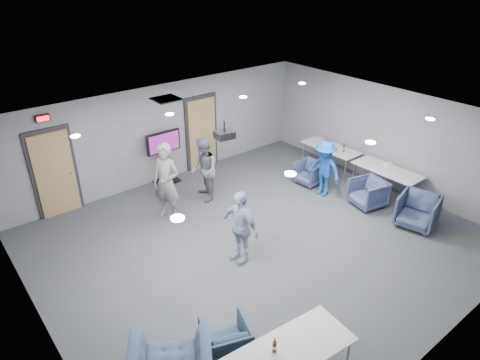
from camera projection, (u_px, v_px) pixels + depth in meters
floor at (259, 241)px, 9.54m from camera, size 9.00×9.00×0.00m
ceiling at (262, 126)px, 8.30m from camera, size 9.00×9.00×0.00m
wall_back at (164, 133)px, 11.69m from camera, size 9.00×0.02×2.70m
wall_front at (443, 290)px, 6.15m from camera, size 9.00×0.02×2.70m
wall_left at (35, 277)px, 6.42m from camera, size 0.02×8.00×2.70m
wall_right at (387, 137)px, 11.42m from camera, size 0.02×8.00×2.70m
door_left at (55, 174)px, 10.12m from camera, size 1.06×0.17×2.24m
door_right at (202, 133)px, 12.45m from camera, size 1.06×0.17×2.24m
exit_sign at (43, 118)px, 9.47m from camera, size 0.32×0.08×0.16m
hvac_diffuser at (166, 99)px, 9.97m from camera, size 0.60×0.60×0.03m
downlights at (262, 127)px, 8.31m from camera, size 6.18×3.78×0.02m
person_a at (166, 182)px, 9.97m from camera, size 0.72×0.83×1.91m
person_b at (204, 170)px, 10.81m from camera, size 0.88×0.98×1.68m
person_c at (240, 227)px, 8.60m from camera, size 0.46×0.97×1.61m
person_d at (324, 169)px, 11.08m from camera, size 0.66×1.03×1.51m
chair_right_a at (309, 173)px, 11.85m from camera, size 0.74×0.72×0.63m
chair_right_b at (368, 193)px, 10.76m from camera, size 0.92×0.90×0.71m
chair_right_c at (418, 211)px, 9.91m from camera, size 1.05×1.03×0.79m
chair_front_a at (226, 339)px, 6.65m from camera, size 0.90×0.91×0.66m
table_right_a at (331, 148)px, 12.44m from camera, size 0.73×1.76×0.73m
table_right_b at (387, 171)px, 11.13m from camera, size 0.75×1.79×0.73m
table_front_left at (289, 352)px, 6.00m from camera, size 2.01×0.99×0.73m
bottle_front at (275, 346)px, 5.92m from camera, size 0.07×0.07×0.26m
bottle_right at (344, 148)px, 12.08m from camera, size 0.07×0.07×0.25m
snack_box at (326, 141)px, 12.77m from camera, size 0.21×0.16×0.04m
wrapper at (388, 164)px, 11.34m from camera, size 0.22×0.18×0.04m
tv_stand at (165, 154)px, 11.65m from camera, size 0.98×0.47×1.50m
projector at (225, 135)px, 8.72m from camera, size 0.40×0.38×0.36m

